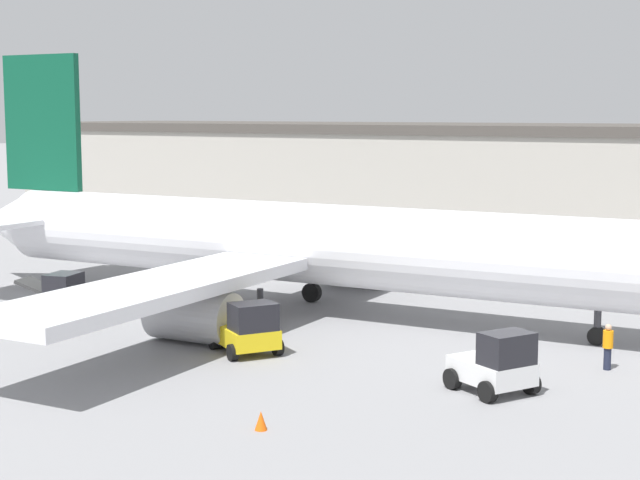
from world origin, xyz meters
name	(u,v)px	position (x,y,z in m)	size (l,w,h in m)	color
ground_plane	(320,314)	(0.00, 0.00, 0.00)	(400.00, 400.00, 0.00)	gray
terminal_building	(549,178)	(-1.11, 34.67, 3.98)	(91.76, 18.12, 7.95)	#ADA89E
airplane	(299,244)	(-1.07, -0.05, 3.07)	(40.38, 34.35, 11.74)	white
ground_crew_worker	(608,345)	(13.38, -2.87, 0.86)	(0.35, 0.35, 1.61)	#1E2338
baggage_tug	(496,364)	(11.12, -7.58, 0.94)	(3.09, 2.94, 2.06)	silver
belt_loader_truck	(53,304)	(-7.68, -8.35, 1.09)	(2.87, 2.46, 2.38)	#B2B2B7
pushback_tug	(248,330)	(1.42, -7.48, 0.91)	(3.24, 3.07, 2.00)	yellow
safety_cone_near	(261,421)	(6.80, -14.45, 0.28)	(0.36, 0.36, 0.55)	#EF590F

